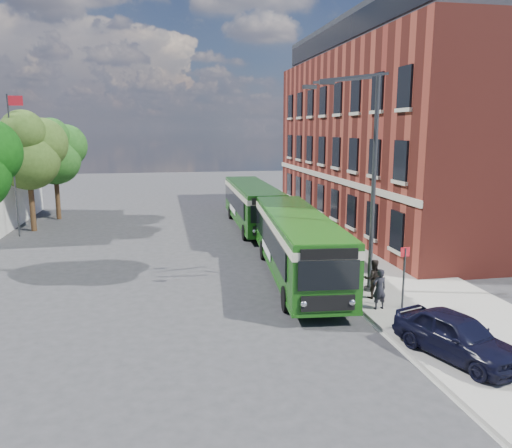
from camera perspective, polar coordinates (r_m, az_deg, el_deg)
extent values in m
plane|color=#2C2C2F|center=(22.33, -1.78, -7.14)|extent=(120.00, 120.00, 0.00)
cube|color=gray|center=(31.50, 8.60, -1.78)|extent=(6.00, 48.00, 0.15)
cube|color=beige|center=(30.65, 3.20, -2.16)|extent=(0.12, 48.00, 0.01)
cube|color=maroon|center=(37.24, 17.14, 9.00)|extent=(12.00, 26.00, 12.00)
cube|color=beige|center=(35.00, 8.10, 5.34)|extent=(0.12, 26.00, 0.35)
cube|color=black|center=(37.74, 17.78, 19.82)|extent=(10.80, 24.80, 2.20)
cube|color=black|center=(35.59, 9.52, 20.75)|extent=(0.08, 24.00, 1.40)
cylinder|color=#333538|center=(35.30, -25.98, 5.87)|extent=(0.10, 0.10, 9.00)
cube|color=#B0141F|center=(35.14, -25.82, 12.58)|extent=(0.90, 0.02, 0.60)
cylinder|color=#333538|center=(21.85, 12.78, -7.41)|extent=(0.44, 0.44, 0.30)
cylinder|color=#333538|center=(20.92, 13.28, 3.99)|extent=(0.18, 0.18, 9.00)
cube|color=#333538|center=(19.85, 11.17, 16.16)|extent=(2.58, 0.46, 0.37)
cube|color=#333538|center=(20.96, 9.91, 15.91)|extent=(2.58, 0.46, 0.37)
cube|color=#333538|center=(18.95, 8.09, 15.75)|extent=(0.55, 0.22, 0.16)
cube|color=#333538|center=(21.01, 6.14, 15.31)|extent=(0.55, 0.22, 0.16)
cylinder|color=#333538|center=(19.80, 16.51, -6.18)|extent=(0.08, 0.08, 2.50)
cube|color=red|center=(19.52, 16.69, -3.08)|extent=(0.35, 0.04, 0.35)
cube|color=#195312|center=(23.30, 4.65, -1.88)|extent=(3.59, 12.59, 2.45)
cube|color=#195312|center=(23.62, 4.60, -4.90)|extent=(3.64, 12.64, 0.14)
cube|color=black|center=(23.38, 1.43, -1.49)|extent=(1.02, 10.58, 1.10)
cube|color=black|center=(23.82, 7.56, -1.35)|extent=(1.02, 10.58, 1.10)
cube|color=beige|center=(23.13, 4.68, 0.11)|extent=(3.66, 12.66, 0.32)
cube|color=#195312|center=(23.07, 4.69, 0.99)|extent=(3.48, 12.48, 0.12)
cube|color=black|center=(17.35, 8.32, -5.83)|extent=(2.15, 0.27, 1.05)
cube|color=black|center=(17.14, 8.39, -3.43)|extent=(2.00, 0.26, 0.38)
cube|color=black|center=(17.65, 8.23, -8.95)|extent=(1.90, 0.25, 0.55)
sphere|color=silver|center=(17.50, 5.48, -9.07)|extent=(0.26, 0.26, 0.26)
sphere|color=silver|center=(17.89, 10.89, -8.77)|extent=(0.26, 0.26, 0.26)
cube|color=black|center=(29.30, 2.50, 1.22)|extent=(2.00, 0.26, 0.90)
cube|color=white|center=(24.22, 1.20, -2.87)|extent=(0.32, 3.19, 0.45)
cylinder|color=black|center=(19.28, 3.47, -8.54)|extent=(0.37, 1.02, 1.00)
cylinder|color=black|center=(19.77, 10.25, -8.20)|extent=(0.37, 1.02, 1.00)
cylinder|color=black|center=(26.71, 0.84, -3.00)|extent=(0.37, 1.02, 1.00)
cylinder|color=black|center=(27.07, 5.77, -2.87)|extent=(0.37, 1.02, 1.00)
cube|color=#1A5413|center=(35.42, -0.43, 2.54)|extent=(2.77, 12.34, 2.45)
cube|color=#1A5413|center=(35.63, -0.43, 0.51)|extent=(2.81, 12.38, 0.14)
cube|color=black|center=(35.52, -2.55, 2.76)|extent=(0.31, 10.49, 1.10)
cube|color=black|center=(35.91, 1.52, 2.85)|extent=(0.31, 10.49, 1.10)
cube|color=beige|center=(35.31, -0.43, 3.86)|extent=(2.83, 12.40, 0.32)
cube|color=#1A5413|center=(35.27, -0.43, 4.44)|extent=(2.67, 12.24, 0.12)
cube|color=black|center=(29.38, 1.46, 1.16)|extent=(2.15, 0.13, 1.05)
cube|color=black|center=(29.26, 1.47, 2.60)|extent=(2.00, 0.12, 0.38)
cube|color=black|center=(29.56, 1.45, -0.76)|extent=(1.90, 0.12, 0.55)
sphere|color=silver|center=(29.43, -0.18, -0.80)|extent=(0.26, 0.26, 0.26)
sphere|color=silver|center=(29.75, 3.05, -0.69)|extent=(0.26, 0.26, 0.26)
cube|color=black|center=(41.45, -1.77, 4.06)|extent=(2.00, 0.12, 0.90)
cube|color=white|center=(36.32, -2.69, 1.74)|extent=(0.11, 3.20, 0.45)
cylinder|color=black|center=(31.24, -1.30, -0.97)|extent=(0.30, 1.01, 1.00)
cylinder|color=black|center=(31.64, 2.90, -0.82)|extent=(0.30, 1.01, 1.00)
cylinder|color=black|center=(38.74, -2.91, 1.33)|extent=(0.30, 1.01, 1.00)
cylinder|color=black|center=(39.07, 0.50, 1.43)|extent=(0.30, 1.01, 1.00)
imported|color=black|center=(16.34, 21.97, -11.74)|extent=(2.85, 4.34, 1.37)
imported|color=black|center=(19.55, 13.91, -7.23)|extent=(0.62, 0.44, 1.57)
imported|color=black|center=(20.75, 13.25, -6.11)|extent=(0.85, 0.70, 1.59)
cylinder|color=#3D2616|center=(37.13, -24.21, 1.90)|extent=(0.36, 0.36, 3.46)
sphere|color=#344F1B|center=(36.82, -24.59, 6.74)|extent=(4.09, 4.09, 4.09)
sphere|color=#344F1B|center=(37.21, -23.30, 8.45)|extent=(3.46, 3.46, 3.46)
sphere|color=#344F1B|center=(36.44, -25.96, 7.59)|extent=(3.15, 3.15, 3.15)
sphere|color=#344F1B|center=(36.00, -25.11, 9.51)|extent=(2.83, 2.83, 2.83)
cylinder|color=#3D2616|center=(41.40, -21.73, 2.79)|extent=(0.36, 0.36, 3.28)
sphere|color=#1F5118|center=(41.13, -22.02, 6.91)|extent=(3.88, 3.88, 3.88)
sphere|color=#1F5118|center=(41.54, -20.94, 8.36)|extent=(3.28, 3.28, 3.28)
sphere|color=#1F5118|center=(40.73, -23.16, 7.64)|extent=(2.99, 2.99, 2.99)
sphere|color=#1F5118|center=(40.34, -22.40, 9.26)|extent=(2.69, 2.69, 2.69)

